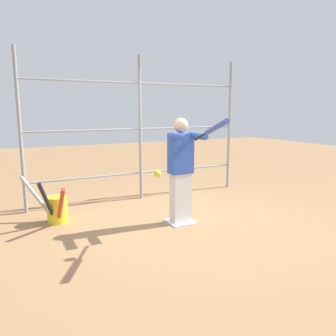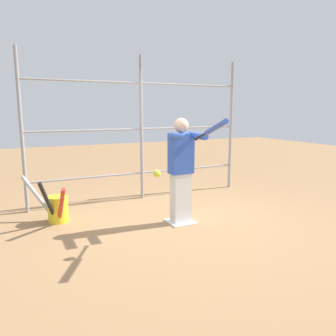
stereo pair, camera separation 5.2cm
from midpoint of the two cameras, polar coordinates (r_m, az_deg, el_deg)
name	(u,v)px [view 1 (the left image)]	position (r m, az deg, el deg)	size (l,w,h in m)	color
ground_plane	(180,222)	(5.17, 1.85, -9.39)	(24.00, 24.00, 0.00)	#9E754C
home_plate	(180,221)	(5.16, 1.85, -9.29)	(0.40, 0.40, 0.02)	white
fence_backstop	(140,129)	(6.33, -5.09, 6.79)	(4.27, 0.06, 2.72)	#939399
batter	(181,167)	(4.93, 2.00, 0.11)	(0.41, 0.55, 1.61)	silver
baseball_bat_swinging	(213,129)	(4.04, 7.56, 6.78)	(0.17, 0.86, 0.32)	black
softball_in_flight	(157,174)	(4.04, -2.22, -0.98)	(0.10, 0.10, 0.10)	yellow
bat_bucket	(56,208)	(5.37, -19.24, -6.59)	(0.65, 1.06, 0.72)	yellow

